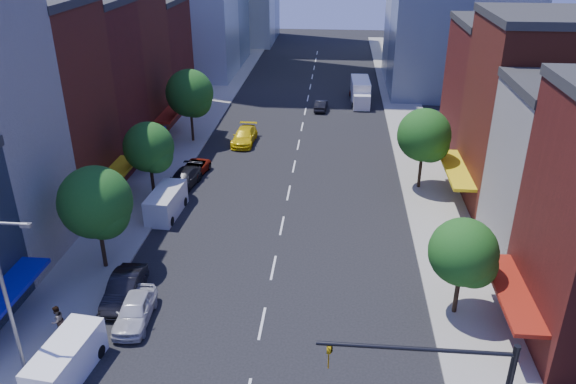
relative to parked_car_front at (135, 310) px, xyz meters
name	(u,v)px	position (x,y,z in m)	size (l,w,h in m)	color
sidewalk_left	(193,129)	(-5.00, 34.43, -0.72)	(5.00, 120.00, 0.15)	gray
sidewalk_right	(412,135)	(20.00, 34.43, -0.72)	(5.00, 120.00, 0.15)	gray
bldg_left_2	(22,111)	(-13.50, 14.93, 7.21)	(12.00, 9.00, 16.00)	maroon
bldg_left_3	(70,89)	(-13.50, 23.43, 6.71)	(12.00, 8.00, 15.00)	#561A15
bldg_left_4	(103,59)	(-13.50, 31.93, 7.71)	(12.00, 9.00, 17.00)	maroon
bldg_left_5	(135,58)	(-13.50, 41.43, 5.71)	(12.00, 10.00, 13.00)	#561A15
bldg_right_2	(552,118)	(28.50, 18.43, 6.71)	(12.00, 10.00, 15.00)	maroon
bldg_right_3	(515,96)	(28.50, 28.43, 5.71)	(12.00, 10.00, 13.00)	#561A15
streetlight	(7,289)	(-4.31, -4.57, 4.48)	(2.25, 0.25, 9.00)	slate
tree_left_near	(98,205)	(-3.85, 5.36, 4.07)	(4.80, 4.80, 7.30)	black
tree_left_mid	(150,149)	(-3.85, 16.36, 3.73)	(4.20, 4.20, 6.65)	black
tree_left_far	(191,95)	(-3.85, 30.36, 4.41)	(5.00, 5.00, 7.75)	black
tree_right_near	(466,255)	(19.15, 2.36, 3.40)	(4.00, 4.00, 6.20)	black
tree_right_far	(426,137)	(19.15, 20.36, 4.07)	(4.60, 4.60, 7.20)	black
parked_car_front	(135,310)	(0.00, 0.00, 0.00)	(1.87, 4.65, 1.58)	silver
parked_car_second	(124,288)	(-1.38, 2.03, 0.02)	(1.72, 4.93, 1.62)	black
parked_car_third	(193,170)	(-1.74, 21.35, -0.15)	(2.13, 4.61, 1.28)	#999999
parked_car_rear	(184,179)	(-2.00, 18.86, -0.03)	(2.13, 5.23, 1.52)	black
cargo_van_near	(65,362)	(-2.01, -4.85, 0.24)	(2.49, 5.08, 2.08)	white
cargo_van_far	(166,203)	(-2.01, 13.36, 0.27)	(2.28, 5.15, 2.15)	silver
taxi	(244,136)	(1.66, 30.44, 0.01)	(2.24, 5.51, 1.60)	yellow
traffic_car_oncoming	(321,105)	(9.47, 43.07, -0.14)	(1.38, 3.96, 1.30)	black
traffic_car_far	(356,89)	(14.06, 51.03, -0.05)	(1.75, 4.36, 1.49)	#999999
box_truck	(360,92)	(14.49, 46.75, 0.65)	(2.54, 7.63, 3.04)	silver
pedestrian_far	(57,320)	(-3.95, -1.63, 0.26)	(0.88, 0.68, 1.81)	#999999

